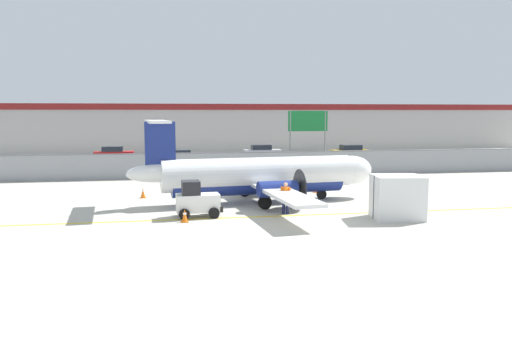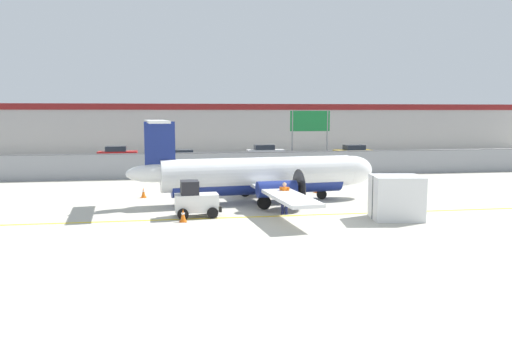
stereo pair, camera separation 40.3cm
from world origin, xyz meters
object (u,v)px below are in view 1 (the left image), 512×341
at_px(cargo_container, 397,197).
at_px(parked_car_3, 350,152).
at_px(traffic_cone_near_right, 185,216).
at_px(highway_sign, 308,126).
at_px(parked_car_1, 180,158).
at_px(parked_car_2, 262,152).
at_px(commuter_airplane, 263,176).
at_px(ground_crew_worker, 286,196).
at_px(traffic_cone_near_left, 316,188).
at_px(baggage_tug, 197,200).
at_px(parked_car_0, 114,154).
at_px(traffic_cone_far_left, 143,193).
at_px(traffic_cone_far_right, 300,190).

distance_m(cargo_container, parked_car_3, 31.90).
bearing_deg(traffic_cone_near_right, highway_sign, 58.47).
relative_size(cargo_container, traffic_cone_near_right, 4.16).
bearing_deg(parked_car_1, parked_car_2, 30.97).
bearing_deg(commuter_airplane, cargo_container, -51.13).
relative_size(ground_crew_worker, traffic_cone_near_left, 2.66).
height_order(baggage_tug, parked_car_1, baggage_tug).
xyz_separation_m(parked_car_0, parked_car_1, (7.00, -6.38, 0.00)).
height_order(traffic_cone_far_left, parked_car_1, parked_car_1).
xyz_separation_m(commuter_airplane, ground_crew_worker, (0.50, -3.74, -0.65)).
bearing_deg(commuter_airplane, highway_sign, 58.20).
xyz_separation_m(traffic_cone_far_left, parked_car_2, (12.08, 24.01, 0.58)).
height_order(traffic_cone_far_right, parked_car_2, parked_car_2).
distance_m(ground_crew_worker, traffic_cone_near_left, 7.63).
bearing_deg(traffic_cone_near_right, parked_car_0, 101.92).
relative_size(baggage_tug, parked_car_1, 0.56).
bearing_deg(parked_car_0, traffic_cone_far_right, -61.29).
distance_m(traffic_cone_far_right, highway_sign, 12.96).
bearing_deg(parked_car_0, commuter_airplane, -68.15).
relative_size(baggage_tug, ground_crew_worker, 1.40).
bearing_deg(traffic_cone_far_left, parked_car_0, 100.10).
relative_size(ground_crew_worker, traffic_cone_far_right, 2.66).
xyz_separation_m(parked_car_2, highway_sign, (1.75, -12.85, 3.24)).
height_order(baggage_tug, highway_sign, highway_sign).
bearing_deg(baggage_tug, parked_car_2, 70.53).
xyz_separation_m(ground_crew_worker, highway_sign, (6.12, 17.60, 3.19)).
bearing_deg(parked_car_1, traffic_cone_far_right, -70.58).
xyz_separation_m(cargo_container, traffic_cone_far_left, (-13.02, 8.49, -0.79)).
xyz_separation_m(traffic_cone_far_left, highway_sign, (13.82, 11.16, 3.83)).
relative_size(traffic_cone_near_left, parked_car_0, 0.15).
bearing_deg(baggage_tug, highway_sign, 55.47).
distance_m(cargo_container, traffic_cone_near_right, 10.71).
distance_m(ground_crew_worker, parked_car_3, 31.92).
xyz_separation_m(cargo_container, parked_car_0, (-17.33, 32.72, -0.21)).
xyz_separation_m(commuter_airplane, parked_car_0, (-11.52, 26.93, -0.71)).
bearing_deg(parked_car_1, parked_car_0, 135.41).
relative_size(ground_crew_worker, cargo_container, 0.64).
distance_m(parked_car_0, parked_car_1, 9.47).
bearing_deg(ground_crew_worker, traffic_cone_far_right, 5.94).
bearing_deg(parked_car_2, traffic_cone_near_right, -107.30).
bearing_deg(baggage_tug, traffic_cone_far_right, 36.29).
xyz_separation_m(baggage_tug, traffic_cone_far_right, (6.99, 5.70, -0.54)).
xyz_separation_m(traffic_cone_near_right, parked_car_3, (19.50, 29.65, 0.58)).
relative_size(cargo_container, parked_car_2, 0.63).
height_order(ground_crew_worker, traffic_cone_near_left, ground_crew_worker).
distance_m(traffic_cone_near_right, traffic_cone_far_right, 10.28).
height_order(cargo_container, parked_car_0, cargo_container).
xyz_separation_m(parked_car_0, parked_car_3, (26.20, -2.07, 0.00)).
bearing_deg(cargo_container, traffic_cone_far_left, 155.07).
height_order(traffic_cone_far_left, parked_car_2, parked_car_2).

